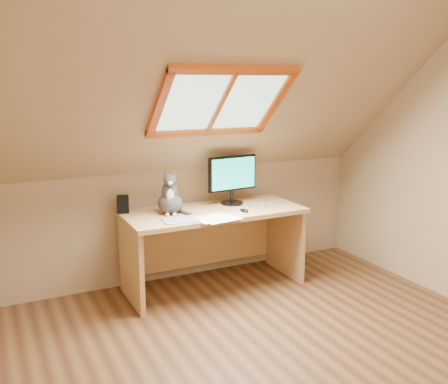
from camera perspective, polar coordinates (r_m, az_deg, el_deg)
ground at (r=3.38m, az=7.82°, el=-19.14°), size 3.50×3.50×0.00m
room_shell at (r=2.83m, az=9.72°, el=5.51°), size 3.52×3.52×2.41m
desk at (r=4.38m, az=-1.59°, el=-4.60°), size 1.53×0.67×0.70m
monitor at (r=4.41m, az=0.97°, el=1.78°), size 0.47×0.20×0.43m
cat at (r=4.13m, az=-6.20°, el=-0.69°), size 0.26×0.29×0.37m
desk_speaker at (r=4.24m, az=-11.48°, el=-1.38°), size 0.12×0.12×0.14m
graphics_tablet at (r=3.94m, az=-4.95°, el=-3.22°), size 0.29×0.22×0.01m
mouse at (r=4.19m, az=2.31°, el=-2.10°), size 0.08×0.10×0.03m
papers at (r=4.01m, az=-0.43°, el=-2.92°), size 0.35×0.30×0.01m
cables at (r=4.31m, az=3.36°, el=-1.85°), size 0.51×0.26×0.01m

